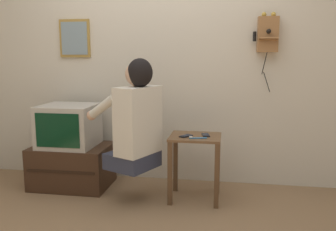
% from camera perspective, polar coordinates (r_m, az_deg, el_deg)
% --- Properties ---
extents(wall_back, '(6.80, 0.05, 2.55)m').
position_cam_1_polar(wall_back, '(3.66, -1.20, 9.27)').
color(wall_back, beige).
rests_on(wall_back, ground_plane).
extents(side_table, '(0.45, 0.39, 0.59)m').
position_cam_1_polar(side_table, '(3.22, 4.37, -5.94)').
color(side_table, brown).
rests_on(side_table, ground_plane).
extents(person, '(0.65, 0.60, 0.96)m').
position_cam_1_polar(person, '(3.07, -5.18, -0.44)').
color(person, '#2D3347').
rests_on(person, ground_plane).
extents(tv_stand, '(0.75, 0.53, 0.41)m').
position_cam_1_polar(tv_stand, '(3.72, -15.09, -7.77)').
color(tv_stand, '#382316').
rests_on(tv_stand, ground_plane).
extents(television, '(0.52, 0.49, 0.41)m').
position_cam_1_polar(television, '(3.62, -15.61, -1.55)').
color(television, '#ADA89E').
rests_on(television, tv_stand).
extents(wall_phone_antique, '(0.23, 0.18, 0.74)m').
position_cam_1_polar(wall_phone_antique, '(3.54, 15.69, 12.44)').
color(wall_phone_antique, olive).
extents(framed_picture, '(0.33, 0.03, 0.39)m').
position_cam_1_polar(framed_picture, '(3.90, -14.74, 11.88)').
color(framed_picture, olive).
extents(cell_phone_held, '(0.12, 0.14, 0.01)m').
position_cam_1_polar(cell_phone_held, '(3.14, 2.88, -3.30)').
color(cell_phone_held, black).
rests_on(cell_phone_held, side_table).
extents(cell_phone_spare, '(0.08, 0.13, 0.01)m').
position_cam_1_polar(cell_phone_spare, '(3.19, 6.06, -3.13)').
color(cell_phone_spare, black).
rests_on(cell_phone_spare, side_table).
extents(toothbrush, '(0.15, 0.04, 0.02)m').
position_cam_1_polar(toothbrush, '(3.07, 4.62, -3.59)').
color(toothbrush, '#338CD8').
rests_on(toothbrush, side_table).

